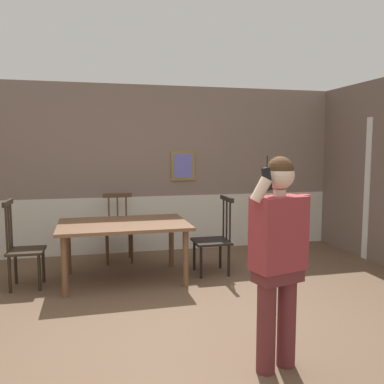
{
  "coord_description": "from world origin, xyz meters",
  "views": [
    {
      "loc": [
        -0.64,
        -3.33,
        1.65
      ],
      "look_at": [
        0.18,
        0.06,
        1.27
      ],
      "focal_mm": 38.12,
      "sensor_mm": 36.0,
      "label": 1
    }
  ],
  "objects_px": {
    "dining_table": "(124,229)",
    "person_figure": "(279,251)",
    "chair_at_table_head": "(23,248)",
    "chair_by_doorway": "(119,229)",
    "chair_near_window": "(214,238)"
  },
  "relations": [
    {
      "from": "person_figure",
      "to": "dining_table",
      "type": "bearing_deg",
      "value": -83.1
    },
    {
      "from": "dining_table",
      "to": "chair_by_doorway",
      "type": "height_order",
      "value": "chair_by_doorway"
    },
    {
      "from": "dining_table",
      "to": "chair_near_window",
      "type": "height_order",
      "value": "chair_near_window"
    },
    {
      "from": "chair_by_doorway",
      "to": "chair_at_table_head",
      "type": "bearing_deg",
      "value": 38.37
    },
    {
      "from": "dining_table",
      "to": "chair_at_table_head",
      "type": "bearing_deg",
      "value": -179.41
    },
    {
      "from": "chair_by_doorway",
      "to": "chair_at_table_head",
      "type": "relative_size",
      "value": 0.93
    },
    {
      "from": "chair_at_table_head",
      "to": "dining_table",
      "type": "bearing_deg",
      "value": 92.08
    },
    {
      "from": "chair_at_table_head",
      "to": "person_figure",
      "type": "relative_size",
      "value": 0.66
    },
    {
      "from": "dining_table",
      "to": "person_figure",
      "type": "xyz_separation_m",
      "value": [
        0.96,
        -2.37,
        0.25
      ]
    },
    {
      "from": "dining_table",
      "to": "person_figure",
      "type": "relative_size",
      "value": 1.0
    },
    {
      "from": "person_figure",
      "to": "chair_by_doorway",
      "type": "bearing_deg",
      "value": -88.73
    },
    {
      "from": "chair_near_window",
      "to": "chair_by_doorway",
      "type": "xyz_separation_m",
      "value": [
        -1.19,
        0.91,
        0.0
      ]
    },
    {
      "from": "chair_near_window",
      "to": "chair_by_doorway",
      "type": "distance_m",
      "value": 1.5
    },
    {
      "from": "chair_at_table_head",
      "to": "person_figure",
      "type": "distance_m",
      "value": 3.21
    },
    {
      "from": "dining_table",
      "to": "person_figure",
      "type": "height_order",
      "value": "person_figure"
    }
  ]
}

